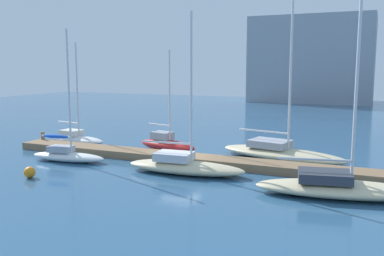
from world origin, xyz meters
TOP-DOWN VIEW (x-y plane):
  - ground_plane at (0.00, 0.00)m, footprint 120.00×120.00m
  - dock_pier at (0.00, 0.00)m, footprint 25.69×1.91m
  - dock_piling_near_end at (-12.45, 0.80)m, footprint 0.28×0.28m
  - sailboat_0 at (-10.61, 2.57)m, footprint 5.54×2.28m
  - sailboat_1 at (-6.90, -2.91)m, footprint 5.43×2.01m
  - sailboat_2 at (-2.50, 2.98)m, footprint 5.28×2.72m
  - sailboat_3 at (1.57, -2.66)m, footprint 7.32×2.67m
  - sailboat_4 at (5.89, 3.53)m, footprint 9.27×4.60m
  - sailboat_5 at (10.35, -3.63)m, footprint 8.61×4.15m
  - mooring_buoy_orange at (-6.00, -7.11)m, footprint 0.64×0.64m
  - harbor_building_distant at (0.27, 54.24)m, footprint 20.64×12.67m

SIDE VIEW (x-z plane):
  - ground_plane at x=0.00m, z-range 0.00..0.00m
  - dock_pier at x=0.00m, z-range 0.00..0.51m
  - mooring_buoy_orange at x=-6.00m, z-range 0.00..0.64m
  - sailboat_0 at x=-10.61m, z-range -3.58..4.54m
  - sailboat_3 at x=1.57m, z-range -4.14..5.16m
  - sailboat_1 at x=-6.90m, z-range -3.79..4.83m
  - sailboat_5 at x=10.35m, z-range -5.51..6.56m
  - sailboat_4 at x=5.89m, z-range -5.96..7.04m
  - dock_piling_near_end at x=-12.45m, z-range 0.00..1.12m
  - sailboat_2 at x=-2.50m, z-range -3.15..4.28m
  - harbor_building_distant at x=0.27m, z-range 0.00..14.84m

